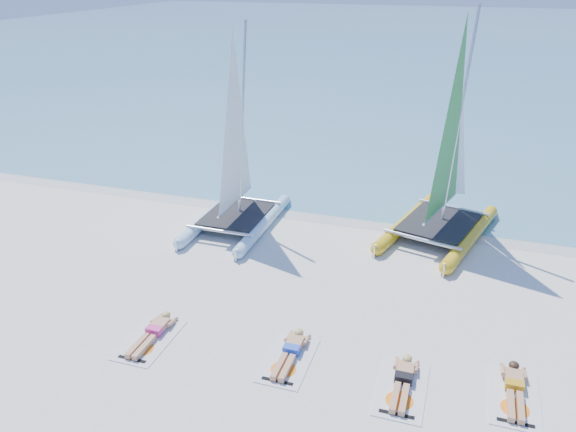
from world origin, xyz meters
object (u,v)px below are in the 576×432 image
towel_b (288,360)px  sunbather_b (291,351)px  towel_a (150,340)px  towel_d (514,397)px  sunbather_c (403,380)px  catamaran_yellow (451,164)px  catamaran_blue (236,168)px  towel_c (402,390)px  sunbather_a (153,332)px  sunbather_d (515,387)px

towel_b → sunbather_b: size_ratio=1.07×
towel_a → towel_d: 8.11m
sunbather_c → catamaran_yellow: bearing=88.1°
catamaran_blue → sunbather_c: catamaran_blue is taller
towel_c → towel_d: bearing=12.4°
towel_d → catamaran_blue: bearing=145.0°
catamaran_yellow → sunbather_b: (-2.81, -7.94, -2.18)m
towel_a → towel_c: 5.87m
catamaran_yellow → towel_c: size_ratio=3.94×
towel_a → sunbather_a: 0.22m
sunbather_a → sunbather_c: bearing=1.4°
catamaran_blue → sunbather_c: bearing=-44.5°
catamaran_blue → sunbather_d: size_ratio=3.91×
sunbather_b → catamaran_yellow: bearing=70.5°
towel_b → towel_d: size_ratio=1.00×
sunbather_c → sunbather_b: bearing=175.9°
towel_b → towel_c: (2.54, -0.18, 0.00)m
towel_b → catamaran_yellow: bearing=70.9°
sunbather_a → towel_d: sunbather_a is taller
catamaran_yellow → sunbather_a: 10.52m
catamaran_blue → sunbather_b: (3.89, -6.17, -1.89)m
towel_d → towel_c: bearing=-167.6°
catamaran_blue → catamaran_yellow: catamaran_yellow is taller
catamaran_yellow → sunbather_a: size_ratio=4.23×
sunbather_b → towel_a: bearing=-171.2°
catamaran_yellow → sunbather_b: bearing=-94.5°
towel_b → sunbather_a: bearing=-177.7°
towel_d → sunbather_c: bearing=-172.4°
sunbather_c → sunbather_d: size_ratio=1.00×
sunbather_b → sunbather_c: 2.55m
sunbather_a → sunbather_c: 5.87m
sunbather_a → catamaran_blue: bearing=94.9°
catamaran_blue → towel_a: size_ratio=3.64×
sunbather_b → towel_c: size_ratio=0.93×
catamaran_yellow → towel_d: 8.38m
towel_a → sunbather_d: bearing=5.8°
catamaran_blue → towel_b: (3.89, -6.36, -2.00)m
catamaran_blue → sunbather_c: 9.24m
catamaran_blue → catamaran_yellow: 6.93m
catamaran_blue → towel_d: catamaran_blue is taller
sunbather_a → towel_d: bearing=3.1°
sunbather_b → sunbather_d: 4.77m
sunbather_a → towel_b: size_ratio=0.93×
sunbather_c → towel_d: 2.24m
catamaran_yellow → sunbather_d: 8.17m
catamaran_yellow → towel_d: size_ratio=3.94×
catamaran_blue → towel_b: bearing=-58.4°
sunbather_b → towel_d: (4.76, 0.11, -0.11)m
towel_b → sunbather_c: size_ratio=1.07×
catamaran_blue → towel_a: 7.00m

